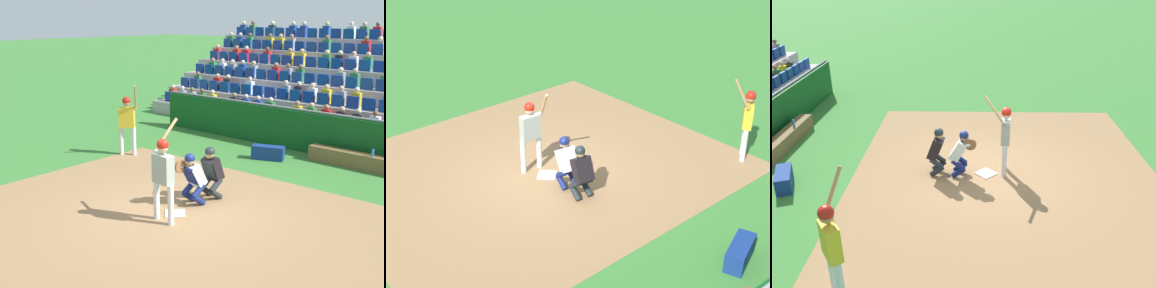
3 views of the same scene
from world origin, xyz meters
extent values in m
plane|color=#387631|center=(0.00, 0.00, 0.00)|extent=(160.00, 160.00, 0.00)
cube|color=#946E49|center=(0.00, 0.50, 0.00)|extent=(9.57, 8.23, 0.01)
cube|color=white|center=(0.00, 0.00, 0.02)|extent=(0.62, 0.62, 0.02)
cylinder|color=silver|center=(-0.35, 0.48, 0.43)|extent=(0.14, 0.14, 0.86)
cylinder|color=silver|center=(0.10, 0.46, 0.43)|extent=(0.14, 0.14, 0.86)
cube|color=#969F9B|center=(-0.12, 0.47, 1.17)|extent=(0.49, 0.25, 0.61)
sphere|color=#D8A58B|center=(-0.12, 0.47, 1.62)|extent=(0.22, 0.22, 0.22)
sphere|color=red|center=(-0.12, 0.47, 1.68)|extent=(0.25, 0.25, 0.25)
cylinder|color=#969F9B|center=(-0.07, 0.44, 1.46)|extent=(0.51, 0.17, 0.14)
cylinder|color=#969F9B|center=(0.12, 0.43, 1.46)|extent=(0.18, 0.15, 0.13)
cylinder|color=tan|center=(0.08, 0.17, 1.81)|extent=(0.25, 0.54, 0.69)
sphere|color=black|center=(0.17, 0.40, 1.48)|extent=(0.06, 0.06, 0.06)
cylinder|color=navy|center=(-0.07, -0.68, 0.15)|extent=(0.17, 0.39, 0.34)
cylinder|color=navy|center=(-0.07, -0.68, 0.37)|extent=(0.17, 0.39, 0.33)
cylinder|color=navy|center=(0.24, -0.71, 0.15)|extent=(0.17, 0.39, 0.34)
cylinder|color=navy|center=(0.24, -0.71, 0.37)|extent=(0.17, 0.39, 0.33)
cube|color=white|center=(0.08, -0.71, 0.72)|extent=(0.46, 0.52, 0.60)
cube|color=navy|center=(0.09, -0.60, 0.72)|extent=(0.40, 0.31, 0.43)
sphere|color=tan|center=(0.10, -0.58, 1.07)|extent=(0.22, 0.22, 0.22)
cube|color=black|center=(0.10, -0.58, 1.07)|extent=(0.21, 0.15, 0.19)
sphere|color=navy|center=(0.10, -0.58, 1.13)|extent=(0.24, 0.24, 0.24)
cylinder|color=brown|center=(0.23, -0.41, 0.95)|extent=(0.10, 0.31, 0.30)
cylinder|color=white|center=(0.25, -0.59, 0.88)|extent=(0.12, 0.39, 0.22)
cylinder|color=#1F272B|center=(-0.12, -1.25, 0.15)|extent=(0.17, 0.39, 0.34)
cylinder|color=#1F272B|center=(-0.12, -1.25, 0.37)|extent=(0.17, 0.39, 0.33)
cylinder|color=#1F272B|center=(0.20, -1.27, 0.15)|extent=(0.17, 0.39, 0.34)
cylinder|color=#1F272B|center=(0.20, -1.27, 0.37)|extent=(0.17, 0.39, 0.33)
cube|color=black|center=(0.04, -1.31, 0.74)|extent=(0.45, 0.45, 0.60)
cube|color=#1F272B|center=(0.05, -1.19, 0.74)|extent=(0.40, 0.24, 0.45)
sphere|color=#AC814F|center=(0.05, -1.21, 1.10)|extent=(0.22, 0.22, 0.22)
cube|color=black|center=(0.05, -1.21, 1.10)|extent=(0.21, 0.12, 0.20)
sphere|color=#1F272B|center=(0.05, -1.21, 1.16)|extent=(0.24, 0.24, 0.24)
cube|color=#0E4B1A|center=(0.00, -6.52, 0.65)|extent=(13.20, 0.24, 1.30)
cylinder|color=gray|center=(0.00, -6.52, 1.34)|extent=(13.20, 0.07, 0.07)
cube|color=brown|center=(-1.44, -5.97, 0.22)|extent=(2.95, 0.40, 0.44)
cylinder|color=blue|center=(-1.89, -5.92, 0.54)|extent=(0.07, 0.07, 0.21)
cube|color=navy|center=(0.94, -4.97, 0.21)|extent=(1.03, 0.69, 0.42)
cylinder|color=silver|center=(4.63, -2.30, 0.44)|extent=(0.18, 0.18, 0.88)
cylinder|color=silver|center=(4.30, -2.54, 0.44)|extent=(0.18, 0.18, 0.88)
cube|color=gold|center=(4.46, -2.42, 1.19)|extent=(0.51, 0.46, 0.62)
sphere|color=#AD7960|center=(4.46, -2.42, 1.65)|extent=(0.23, 0.23, 0.23)
sphere|color=#B61D14|center=(4.46, -2.42, 1.71)|extent=(0.25, 0.25, 0.25)
cylinder|color=gold|center=(4.41, -2.43, 1.48)|extent=(0.47, 0.33, 0.14)
cylinder|color=gold|center=(4.25, -2.54, 1.48)|extent=(0.17, 0.12, 0.13)
cylinder|color=tan|center=(4.06, -2.43, 1.87)|extent=(0.36, 0.33, 0.75)
sphere|color=black|center=(4.20, -2.56, 1.51)|extent=(0.06, 0.06, 0.06)
cube|color=#A79E9E|center=(0.00, -8.29, 0.27)|extent=(18.18, 1.03, 0.55)
cube|color=navy|center=(-0.87, -8.13, 0.76)|extent=(0.44, 0.10, 0.42)
cube|color=silver|center=(-0.87, -8.39, 0.81)|extent=(0.32, 0.22, 0.52)
sphere|color=brown|center=(-0.87, -8.39, 1.17)|extent=(0.19, 0.19, 0.19)
cube|color=navy|center=(-0.29, -8.13, 0.76)|extent=(0.44, 0.10, 0.42)
cube|color=#2C2729|center=(-0.29, -8.39, 0.81)|extent=(0.32, 0.22, 0.52)
sphere|color=beige|center=(-0.29, -8.39, 1.17)|extent=(0.19, 0.19, 0.19)
cube|color=navy|center=(0.29, -8.13, 0.76)|extent=(0.44, 0.10, 0.42)
cube|color=#2C1D24|center=(0.29, -8.39, 0.81)|extent=(0.32, 0.22, 0.52)
sphere|color=#D8A683|center=(0.29, -8.39, 1.17)|extent=(0.19, 0.19, 0.19)
cube|color=navy|center=(0.87, -8.13, 0.76)|extent=(0.44, 0.10, 0.42)
cube|color=red|center=(0.87, -8.39, 0.81)|extent=(0.32, 0.22, 0.52)
sphere|color=#A87250|center=(0.87, -8.39, 1.17)|extent=(0.19, 0.19, 0.19)
cube|color=navy|center=(1.45, -8.13, 0.76)|extent=(0.44, 0.10, 0.42)
cube|color=#2E7C32|center=(1.45, -8.39, 0.81)|extent=(0.32, 0.22, 0.52)
sphere|color=#D6A586|center=(1.45, -8.39, 1.17)|extent=(0.19, 0.19, 0.19)
cube|color=navy|center=(2.02, -8.13, 0.76)|extent=(0.44, 0.10, 0.42)
cube|color=gold|center=(2.02, -8.39, 0.81)|extent=(0.32, 0.22, 0.52)
sphere|color=#A1775B|center=(2.02, -8.39, 1.17)|extent=(0.19, 0.19, 0.19)
cube|color=navy|center=(2.60, -8.13, 0.76)|extent=(0.44, 0.10, 0.42)
cube|color=navy|center=(3.18, -8.13, 0.76)|extent=(0.44, 0.10, 0.42)
cube|color=#297339|center=(3.18, -8.39, 0.81)|extent=(0.32, 0.22, 0.52)
sphere|color=beige|center=(3.18, -8.39, 1.17)|extent=(0.19, 0.19, 0.19)
cube|color=navy|center=(3.76, -8.13, 0.76)|extent=(0.44, 0.10, 0.42)
cube|color=navy|center=(3.76, -8.39, 0.81)|extent=(0.32, 0.22, 0.52)
sphere|color=beige|center=(3.76, -8.39, 1.17)|extent=(0.19, 0.19, 0.19)
cube|color=navy|center=(4.34, -8.13, 0.76)|extent=(0.44, 0.10, 0.42)
cube|color=navy|center=(4.34, -8.39, 0.81)|extent=(0.32, 0.22, 0.52)
sphere|color=beige|center=(4.34, -8.39, 1.17)|extent=(0.19, 0.19, 0.19)
cube|color=navy|center=(4.92, -8.13, 0.76)|extent=(0.44, 0.10, 0.42)
cube|color=#252226|center=(4.92, -8.39, 0.81)|extent=(0.32, 0.22, 0.52)
sphere|color=#A17450|center=(4.92, -8.39, 1.17)|extent=(0.19, 0.19, 0.19)
cube|color=navy|center=(5.50, -8.13, 0.76)|extent=(0.44, 0.10, 0.42)
cube|color=navy|center=(6.07, -8.13, 0.76)|extent=(0.44, 0.10, 0.42)
cube|color=gold|center=(6.07, -8.39, 0.81)|extent=(0.32, 0.22, 0.52)
sphere|color=beige|center=(6.07, -8.39, 1.17)|extent=(0.19, 0.19, 0.19)
cube|color=navy|center=(6.65, -8.13, 0.76)|extent=(0.44, 0.10, 0.42)
cube|color=#31722F|center=(6.65, -8.39, 0.81)|extent=(0.32, 0.22, 0.52)
sphere|color=brown|center=(6.65, -8.39, 1.17)|extent=(0.19, 0.19, 0.19)
cube|color=navy|center=(7.23, -8.13, 0.76)|extent=(0.44, 0.10, 0.42)
cube|color=#93919D|center=(7.23, -8.39, 0.81)|extent=(0.32, 0.22, 0.52)
sphere|color=brown|center=(7.23, -8.39, 1.17)|extent=(0.19, 0.19, 0.19)
cube|color=navy|center=(7.81, -8.13, 0.76)|extent=(0.44, 0.10, 0.42)
cube|color=gray|center=(7.81, -8.39, 0.81)|extent=(0.32, 0.22, 0.52)
sphere|color=beige|center=(7.81, -8.39, 1.17)|extent=(0.19, 0.19, 0.19)
cube|color=navy|center=(8.39, -8.13, 0.76)|extent=(0.44, 0.10, 0.42)
cube|color=red|center=(8.39, -8.39, 0.81)|extent=(0.32, 0.22, 0.52)
sphere|color=tan|center=(8.39, -8.39, 1.17)|extent=(0.19, 0.19, 0.19)
cube|color=#A79E9E|center=(0.00, -9.32, 0.55)|extent=(18.18, 1.03, 1.10)
cube|color=navy|center=(-0.29, -9.16, 1.31)|extent=(0.44, 0.10, 0.42)
cube|color=navy|center=(0.29, -9.16, 1.31)|extent=(0.44, 0.10, 0.42)
cube|color=gold|center=(0.29, -9.42, 1.36)|extent=(0.32, 0.22, 0.52)
sphere|color=beige|center=(0.29, -9.42, 1.72)|extent=(0.19, 0.19, 0.19)
cube|color=navy|center=(0.87, -9.16, 1.31)|extent=(0.44, 0.10, 0.42)
cube|color=gray|center=(0.87, -9.42, 1.36)|extent=(0.32, 0.22, 0.52)
sphere|color=tan|center=(0.87, -9.42, 1.72)|extent=(0.19, 0.19, 0.19)
cube|color=navy|center=(1.45, -9.16, 1.31)|extent=(0.44, 0.10, 0.42)
cube|color=gold|center=(1.45, -9.42, 1.36)|extent=(0.32, 0.22, 0.52)
sphere|color=#DAA68D|center=(1.45, -9.42, 1.72)|extent=(0.19, 0.19, 0.19)
cube|color=navy|center=(2.02, -9.16, 1.31)|extent=(0.44, 0.10, 0.42)
cube|color=silver|center=(2.02, -9.42, 1.36)|extent=(0.32, 0.22, 0.52)
sphere|color=beige|center=(2.02, -9.42, 1.72)|extent=(0.19, 0.19, 0.19)
cube|color=navy|center=(2.60, -9.16, 1.31)|extent=(0.44, 0.10, 0.42)
cube|color=black|center=(2.60, -9.42, 1.36)|extent=(0.32, 0.22, 0.52)
sphere|color=beige|center=(2.60, -9.42, 1.72)|extent=(0.19, 0.19, 0.19)
cube|color=navy|center=(3.18, -9.16, 1.31)|extent=(0.44, 0.10, 0.42)
cube|color=gray|center=(3.18, -9.42, 1.36)|extent=(0.32, 0.22, 0.52)
sphere|color=beige|center=(3.18, -9.42, 1.72)|extent=(0.19, 0.19, 0.19)
cube|color=navy|center=(3.76, -9.16, 1.31)|extent=(0.44, 0.10, 0.42)
cube|color=navy|center=(4.34, -9.16, 1.31)|extent=(0.44, 0.10, 0.42)
cube|color=navy|center=(4.92, -9.16, 1.31)|extent=(0.44, 0.10, 0.42)
cube|color=silver|center=(4.92, -9.42, 1.36)|extent=(0.32, 0.22, 0.52)
sphere|color=tan|center=(4.92, -9.42, 1.72)|extent=(0.19, 0.19, 0.19)
cube|color=navy|center=(5.50, -9.16, 1.31)|extent=(0.44, 0.10, 0.42)
cube|color=navy|center=(6.07, -9.16, 1.31)|extent=(0.44, 0.10, 0.42)
cube|color=#26282B|center=(6.07, -9.42, 1.36)|extent=(0.32, 0.22, 0.52)
sphere|color=beige|center=(6.07, -9.42, 1.72)|extent=(0.19, 0.19, 0.19)
cube|color=navy|center=(6.65, -9.16, 1.31)|extent=(0.44, 0.10, 0.42)
cube|color=red|center=(6.65, -9.42, 1.36)|extent=(0.32, 0.22, 0.52)
sphere|color=#D9A589|center=(6.65, -9.42, 1.72)|extent=(0.19, 0.19, 0.19)
cube|color=navy|center=(7.23, -9.16, 1.31)|extent=(0.44, 0.10, 0.42)
cube|color=navy|center=(7.81, -9.16, 1.31)|extent=(0.44, 0.10, 0.42)
cube|color=#31683F|center=(7.81, -9.42, 1.36)|extent=(0.32, 0.22, 0.52)
sphere|color=brown|center=(7.81, -9.42, 1.72)|extent=(0.19, 0.19, 0.19)
cube|color=navy|center=(8.39, -9.16, 1.31)|extent=(0.44, 0.10, 0.42)
cube|color=#A79E9E|center=(0.00, -10.34, 0.82)|extent=(18.18, 1.03, 1.64)
cube|color=navy|center=(-0.29, -10.19, 1.85)|extent=(0.44, 0.10, 0.42)
cube|color=navy|center=(0.29, -10.19, 1.85)|extent=(0.44, 0.10, 0.42)
cube|color=navy|center=(0.87, -10.19, 1.85)|extent=(0.44, 0.10, 0.42)
cube|color=#307640|center=(0.87, -10.44, 1.90)|extent=(0.32, 0.22, 0.52)
sphere|color=#CBB08C|center=(0.87, -10.44, 2.26)|extent=(0.19, 0.19, 0.19)
cube|color=navy|center=(1.45, -10.19, 1.85)|extent=(0.44, 0.10, 0.42)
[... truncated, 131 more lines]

